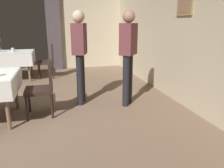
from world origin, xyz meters
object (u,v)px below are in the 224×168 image
Objects in this scene: dining_table_far at (10,56)px; person_diner_standing_aside at (80,50)px; chair_far_right at (49,59)px; glass_far_c at (13,50)px; person_waiter_by_doorway at (128,51)px; plate_far_b at (2,50)px; chair_mid_right at (44,85)px.

dining_table_far is 0.71× the size of person_diner_standing_aside.
glass_far_c is (-0.89, 0.00, 0.29)m from chair_far_right.
person_diner_standing_aside is at bearing 160.59° from person_waiter_by_doorway.
glass_far_c is 0.06× the size of person_diner_standing_aside.
plate_far_b is 3.26m from person_diner_standing_aside.
plate_far_b is at bearing 131.99° from person_waiter_by_doorway.
dining_table_far is 0.71× the size of person_waiter_by_doorway.
person_diner_standing_aside is (1.84, -2.68, 0.27)m from plate_far_b.
person_diner_standing_aside is at bearing -75.23° from chair_far_right.
chair_mid_right is at bearing -72.75° from glass_far_c.
glass_far_c is 3.49m from person_waiter_by_doorway.
dining_table_far is 2.87m from person_diner_standing_aside.
plate_far_b is 0.52m from glass_far_c.
person_diner_standing_aside is at bearing -55.48° from plate_far_b.
chair_mid_right is 8.50× the size of glass_far_c.
chair_mid_right is 1.58m from person_waiter_by_doorway.
person_waiter_by_doorway is at bearing -60.92° from chair_far_right.
dining_table_far is 0.42m from plate_far_b.
plate_far_b is at bearing 124.52° from person_diner_standing_aside.
dining_table_far is 0.20m from glass_far_c.
dining_table_far is at bearing 124.28° from person_diner_standing_aside.
glass_far_c is at bearing 131.99° from person_waiter_by_doorway.
dining_table_far is 1.32× the size of chair_far_right.
glass_far_c is at bearing -48.02° from plate_far_b.
chair_mid_right is at bearing -148.81° from person_diner_standing_aside.
dining_table_far is 11.22× the size of glass_far_c.
dining_table_far is 1.01m from chair_far_right.
chair_mid_right is 0.54× the size of person_diner_standing_aside.
chair_far_right reaches higher than dining_table_far.
dining_table_far is 2.91m from chair_mid_right.
chair_mid_right is (0.94, -2.75, -0.13)m from dining_table_far.
chair_mid_right reaches higher than plate_far_b.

